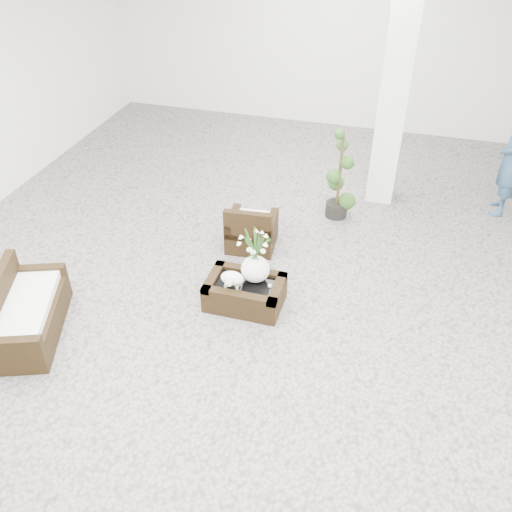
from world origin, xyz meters
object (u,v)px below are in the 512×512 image
(armchair, at_px, (252,224))
(topiary, at_px, (340,175))
(loveseat, at_px, (26,308))
(coffee_table, at_px, (245,293))

(armchair, height_order, topiary, topiary)
(loveseat, relative_size, topiary, 0.97)
(topiary, bearing_deg, loveseat, -130.01)
(armchair, bearing_deg, loveseat, 46.24)
(armchair, relative_size, loveseat, 0.52)
(coffee_table, xyz_separation_m, topiary, (0.72, 2.31, 0.52))
(coffee_table, bearing_deg, topiary, 72.59)
(armchair, relative_size, topiary, 0.50)
(loveseat, height_order, topiary, topiary)
(coffee_table, distance_m, topiary, 2.47)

